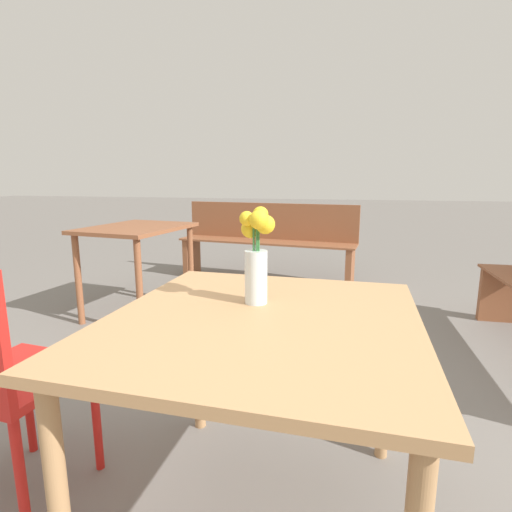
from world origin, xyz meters
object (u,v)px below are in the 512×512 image
(table_front, at_px, (263,344))
(bench_near, at_px, (268,237))
(table_back, at_px, (137,241))
(flower_vase, at_px, (256,257))

(table_front, relative_size, bench_near, 0.51)
(bench_near, relative_size, table_back, 2.09)
(table_front, height_order, table_back, table_back)
(table_front, height_order, flower_vase, flower_vase)
(bench_near, distance_m, table_back, 1.60)
(bench_near, height_order, table_back, bench_near)
(table_front, xyz_separation_m, table_back, (-1.44, 1.82, -0.01))
(flower_vase, relative_size, bench_near, 0.16)
(flower_vase, distance_m, table_back, 2.20)
(table_back, bearing_deg, bench_near, 58.82)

